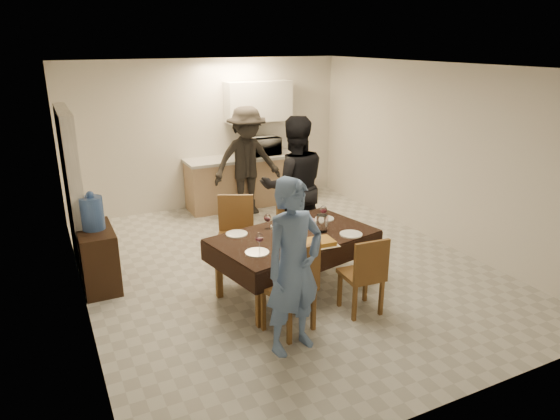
{
  "coord_description": "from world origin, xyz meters",
  "views": [
    {
      "loc": [
        -2.73,
        -5.46,
        2.9
      ],
      "look_at": [
        -0.2,
        -0.3,
        0.93
      ],
      "focal_mm": 32.0,
      "sensor_mm": 36.0,
      "label": 1
    }
  ],
  "objects": [
    {
      "name": "chair_near_left",
      "position": [
        -0.64,
        -1.5,
        0.61
      ],
      "size": [
        0.58,
        0.6,
        0.54
      ],
      "rotation": [
        0.0,
        0.0,
        0.35
      ],
      "color": "brown",
      "rests_on": "floor"
    },
    {
      "name": "water_jug",
      "position": [
        -2.28,
        0.5,
        0.95
      ],
      "size": [
        0.26,
        0.26,
        0.4
      ],
      "primitive_type": "cylinder",
      "color": "#4268B6",
      "rests_on": "console"
    },
    {
      "name": "wall_back",
      "position": [
        0.0,
        3.0,
        1.3
      ],
      "size": [
        5.0,
        0.02,
        2.6
      ],
      "primitive_type": "cube",
      "color": "silver",
      "rests_on": "floor"
    },
    {
      "name": "kitchen_base_cabinet",
      "position": [
        0.6,
        2.68,
        0.43
      ],
      "size": [
        2.2,
        0.6,
        0.86
      ],
      "primitive_type": "cube",
      "color": "#A18161",
      "rests_on": "floor"
    },
    {
      "name": "water_pitcher",
      "position": [
        0.16,
        -0.7,
        0.83
      ],
      "size": [
        0.13,
        0.13,
        0.2
      ],
      "primitive_type": "cylinder",
      "color": "white",
      "rests_on": "dining_table"
    },
    {
      "name": "plate_near_left",
      "position": [
        -0.79,
        -0.95,
        0.73
      ],
      "size": [
        0.26,
        0.26,
        0.01
      ],
      "primitive_type": "cylinder",
      "color": "white",
      "rests_on": "dining_table"
    },
    {
      "name": "person_far",
      "position": [
        0.36,
        0.4,
        0.97
      ],
      "size": [
        1.1,
        0.94,
        1.95
      ],
      "primitive_type": "imported",
      "rotation": [
        0.0,
        0.0,
        2.9
      ],
      "color": "black",
      "rests_on": "floor"
    },
    {
      "name": "plate_near_right",
      "position": [
        0.41,
        -0.95,
        0.74
      ],
      "size": [
        0.27,
        0.27,
        0.02
      ],
      "primitive_type": "cylinder",
      "color": "white",
      "rests_on": "dining_table"
    },
    {
      "name": "chair_near_right",
      "position": [
        0.26,
        -1.49,
        0.56
      ],
      "size": [
        0.44,
        0.44,
        0.49
      ],
      "rotation": [
        0.0,
        0.0,
        -0.08
      ],
      "color": "brown",
      "rests_on": "floor"
    },
    {
      "name": "microwave",
      "position": [
        0.92,
        2.68,
        1.07
      ],
      "size": [
        0.57,
        0.39,
        0.32
      ],
      "primitive_type": "imported",
      "rotation": [
        0.0,
        0.0,
        3.14
      ],
      "color": "white",
      "rests_on": "kitchen_worktop"
    },
    {
      "name": "wall_left",
      "position": [
        -2.5,
        0.0,
        1.3
      ],
      "size": [
        0.02,
        6.0,
        2.6
      ],
      "primitive_type": "cube",
      "color": "silver",
      "rests_on": "floor"
    },
    {
      "name": "dining_table",
      "position": [
        -0.19,
        -0.65,
        0.69
      ],
      "size": [
        2.04,
        1.44,
        0.73
      ],
      "rotation": [
        0.0,
        0.0,
        0.21
      ],
      "color": "black",
      "rests_on": "floor"
    },
    {
      "name": "wine_glass_b",
      "position": [
        0.36,
        -0.4,
        0.83
      ],
      "size": [
        0.09,
        0.09,
        0.2
      ],
      "primitive_type": null,
      "color": "white",
      "rests_on": "dining_table"
    },
    {
      "name": "salad_bowl",
      "position": [
        0.11,
        -0.47,
        0.76
      ],
      "size": [
        0.19,
        0.19,
        0.07
      ],
      "primitive_type": "cylinder",
      "color": "white",
      "rests_on": "dining_table"
    },
    {
      "name": "wine_glass_a",
      "position": [
        -0.74,
        -0.9,
        0.83
      ],
      "size": [
        0.09,
        0.09,
        0.2
      ],
      "primitive_type": null,
      "color": "white",
      "rests_on": "dining_table"
    },
    {
      "name": "person_near",
      "position": [
        -0.74,
        -1.7,
        0.87
      ],
      "size": [
        0.7,
        0.53,
        1.74
      ],
      "primitive_type": "imported",
      "rotation": [
        0.0,
        0.0,
        0.19
      ],
      "color": "#5C7AB3",
      "rests_on": "floor"
    },
    {
      "name": "stub_partition",
      "position": [
        -2.42,
        1.2,
        1.05
      ],
      "size": [
        0.15,
        1.4,
        2.1
      ],
      "primitive_type": "cube",
      "color": "white",
      "rests_on": "floor"
    },
    {
      "name": "plate_far_left",
      "position": [
        -0.79,
        -0.35,
        0.73
      ],
      "size": [
        0.26,
        0.26,
        0.01
      ],
      "primitive_type": "cylinder",
      "color": "white",
      "rests_on": "dining_table"
    },
    {
      "name": "ceiling",
      "position": [
        0.0,
        0.0,
        2.6
      ],
      "size": [
        5.0,
        6.0,
        0.02
      ],
      "primitive_type": "cube",
      "color": "white",
      "rests_on": "wall_back"
    },
    {
      "name": "chair_far_right",
      "position": [
        0.26,
        0.01,
        0.55
      ],
      "size": [
        0.49,
        0.5,
        0.49
      ],
      "rotation": [
        0.0,
        0.0,
        3.38
      ],
      "color": "brown",
      "rests_on": "floor"
    },
    {
      "name": "upper_cabinet",
      "position": [
        0.9,
        2.82,
        1.85
      ],
      "size": [
        1.2,
        0.34,
        0.7
      ],
      "primitive_type": "cube",
      "color": "white",
      "rests_on": "wall_back"
    },
    {
      "name": "kitchen_worktop",
      "position": [
        0.6,
        2.68,
        0.89
      ],
      "size": [
        2.24,
        0.64,
        0.05
      ],
      "primitive_type": "cube",
      "color": "#A8A8A3",
      "rests_on": "kitchen_base_cabinet"
    },
    {
      "name": "plate_far_right",
      "position": [
        0.41,
        -0.35,
        0.73
      ],
      "size": [
        0.24,
        0.24,
        0.01
      ],
      "primitive_type": "cylinder",
      "color": "white",
      "rests_on": "dining_table"
    },
    {
      "name": "wine_bottle",
      "position": [
        -0.24,
        -0.6,
        0.88
      ],
      "size": [
        0.08,
        0.08,
        0.3
      ],
      "primitive_type": null,
      "color": "black",
      "rests_on": "dining_table"
    },
    {
      "name": "wall_right",
      "position": [
        2.5,
        0.0,
        1.3
      ],
      "size": [
        0.02,
        6.0,
        2.6
      ],
      "primitive_type": "cube",
      "color": "silver",
      "rests_on": "floor"
    },
    {
      "name": "floor",
      "position": [
        0.0,
        0.0,
        0.0
      ],
      "size": [
        5.0,
        6.0,
        0.02
      ],
      "primitive_type": "cube",
      "color": "beige",
      "rests_on": "ground"
    },
    {
      "name": "savoury_tart",
      "position": [
        -0.09,
        -1.03,
        0.75
      ],
      "size": [
        0.44,
        0.34,
        0.05
      ],
      "primitive_type": "cube",
      "rotation": [
        0.0,
        0.0,
        -0.07
      ],
      "color": "gold",
      "rests_on": "dining_table"
    },
    {
      "name": "mushroom_dish",
      "position": [
        -0.24,
        -0.37,
        0.75
      ],
      "size": [
        0.21,
        0.21,
        0.04
      ],
      "primitive_type": "cylinder",
      "color": "white",
      "rests_on": "dining_table"
    },
    {
      "name": "wine_glass_c",
      "position": [
        -0.39,
        -0.35,
        0.82
      ],
      "size": [
        0.09,
        0.09,
        0.2
      ],
      "primitive_type": null,
      "color": "white",
      "rests_on": "dining_table"
    },
    {
      "name": "console",
      "position": [
        -2.28,
        0.5,
        0.38
      ],
      "size": [
        0.41,
        0.82,
        0.76
      ],
      "primitive_type": "cube",
      "color": "black",
      "rests_on": "floor"
    },
    {
      "name": "wall_front",
      "position": [
        0.0,
        -3.0,
        1.3
      ],
      "size": [
        5.0,
        0.02,
        2.6
      ],
      "primitive_type": "cube",
      "color": "silver",
      "rests_on": "floor"
    },
    {
      "name": "person_kitchen",
      "position": [
        0.41,
        2.23,
        0.93
      ],
      "size": [
        1.2,
        0.69,
        1.86
      ],
      "primitive_type": "imported",
      "color": "black",
      "rests_on": "floor"
    },
    {
      "name": "chair_far_left",
      "position": [
        -0.64,
        0.0,
        0.62
      ],
      "size": [
        0.61,
        0.63,
        0.54
      ],
      "rotation": [
        0.0,
        0.0,
        2.7
      ],
      "color": "brown",
      "rests_on": "floor"
    }
  ]
}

